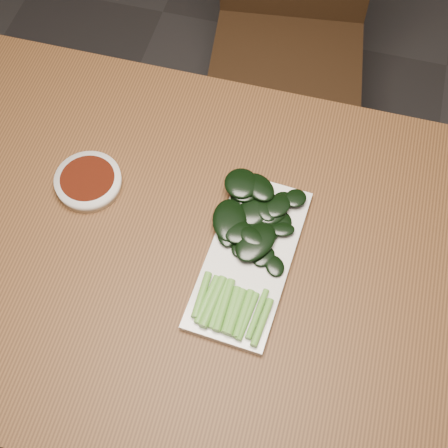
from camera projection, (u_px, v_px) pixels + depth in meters
The scene contains 6 objects.
ground at pixel (209, 369), 1.77m from camera, with size 6.00×6.00×0.00m, color #292626.
table at pixel (201, 268), 1.18m from camera, with size 1.40×0.80×0.75m.
chair_far at pixel (290, 33), 1.74m from camera, with size 0.47×0.47×0.89m.
sauce_bowl at pixel (88, 181), 1.17m from camera, with size 0.12×0.12×0.03m.
serving_plate at pixel (249, 258), 1.10m from camera, with size 0.17×0.33×0.01m.
gai_lan at pixel (250, 232), 1.10m from camera, with size 0.17×0.33×0.03m.
Camera 1 is at (0.17, -0.47, 1.75)m, focal length 50.00 mm.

